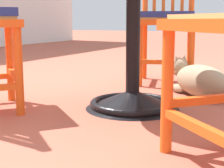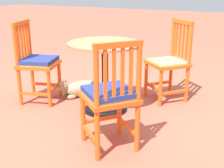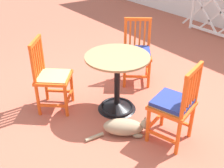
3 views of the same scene
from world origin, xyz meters
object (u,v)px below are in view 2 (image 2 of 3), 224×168
(tabby_cat, at_px, (80,89))
(orange_chair_at_corner, at_px, (110,97))
(cafe_table, at_px, (105,84))
(orange_chair_tucked_in, at_px, (37,63))
(orange_chair_near_fence, at_px, (169,63))

(tabby_cat, bearing_deg, orange_chair_at_corner, 133.58)
(cafe_table, bearing_deg, tabby_cat, -26.16)
(orange_chair_tucked_in, relative_size, tabby_cat, 1.37)
(cafe_table, xyz_separation_m, orange_chair_tucked_in, (0.81, 0.10, 0.16))
(orange_chair_at_corner, bearing_deg, orange_chair_tucked_in, -25.45)
(orange_chair_near_fence, relative_size, orange_chair_tucked_in, 1.00)
(cafe_table, xyz_separation_m, tabby_cat, (0.45, -0.22, -0.19))
(tabby_cat, bearing_deg, cafe_table, 153.84)
(tabby_cat, bearing_deg, orange_chair_near_fence, -158.03)
(tabby_cat, bearing_deg, orange_chair_tucked_in, 42.37)
(orange_chair_near_fence, relative_size, orange_chair_at_corner, 1.00)
(orange_chair_tucked_in, xyz_separation_m, orange_chair_at_corner, (-1.21, 0.58, 0.00))
(orange_chair_at_corner, height_order, tabby_cat, orange_chair_at_corner)
(orange_chair_tucked_in, bearing_deg, tabby_cat, -137.63)
(orange_chair_at_corner, xyz_separation_m, tabby_cat, (0.85, -0.90, -0.35))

